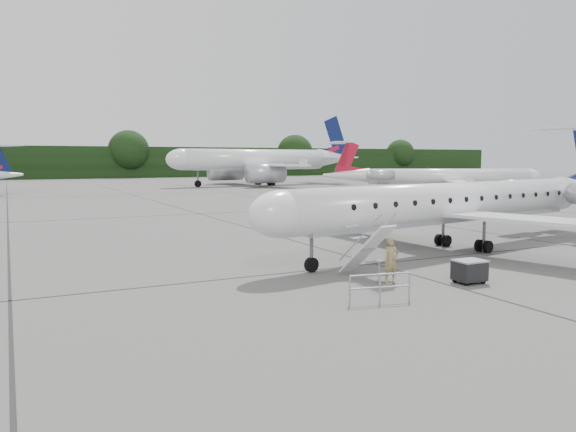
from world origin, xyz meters
name	(u,v)px	position (x,y,z in m)	size (l,w,h in m)	color
ground	(487,268)	(0.00, 0.00, 0.00)	(320.00, 320.00, 0.00)	#5B5B59
treeline	(92,162)	(0.00, 130.00, 4.00)	(260.00, 4.00, 8.00)	black
main_regional_jet	(453,183)	(1.94, 4.45, 3.65)	(28.45, 20.49, 7.30)	white
airstair	(367,251)	(-6.05, 0.75, 1.14)	(0.85, 2.45, 2.29)	white
passenger	(391,261)	(-5.81, -0.60, 0.92)	(0.67, 0.44, 1.85)	olive
safety_railing	(380,289)	(-7.97, -2.85, 0.50)	(2.20, 0.08, 1.00)	#979A9F
baggage_cart	(469,271)	(-2.95, -1.88, 0.49)	(1.14, 0.92, 0.99)	black
bg_narrowbody	(256,149)	(21.89, 76.99, 6.61)	(36.84, 26.52, 13.22)	white
bg_regional_right	(449,169)	(33.00, 38.53, 3.59)	(27.36, 19.70, 7.18)	white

